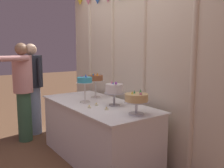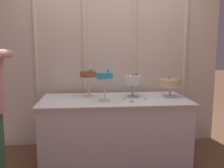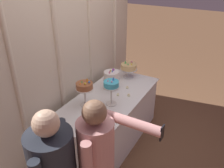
{
  "view_description": "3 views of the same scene",
  "coord_description": "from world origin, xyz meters",
  "px_view_note": "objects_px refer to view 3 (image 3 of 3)",
  "views": [
    {
      "loc": [
        2.71,
        -1.59,
        1.5
      ],
      "look_at": [
        0.16,
        0.23,
        1.04
      ],
      "focal_mm": 39.24,
      "sensor_mm": 36.0,
      "label": 1
    },
    {
      "loc": [
        -0.3,
        -2.8,
        1.4
      ],
      "look_at": [
        -0.03,
        0.09,
        0.97
      ],
      "focal_mm": 38.12,
      "sensor_mm": 36.0,
      "label": 2
    },
    {
      "loc": [
        -2.46,
        -1.34,
        2.5
      ],
      "look_at": [
        -0.05,
        0.02,
        1.04
      ],
      "focal_mm": 37.73,
      "sensor_mm": 36.0,
      "label": 3
    }
  ],
  "objects_px": {
    "tealight_near_right": "(127,88)",
    "cake_display_midleft": "(111,86)",
    "tealight_near_left": "(129,95)",
    "tealight_far_left": "(118,95)",
    "cake_display_rightmost": "(129,67)",
    "cake_display_leftmost": "(85,87)",
    "cake_display_midright": "(111,76)",
    "cake_table": "(109,120)"
  },
  "relations": [
    {
      "from": "cake_display_rightmost",
      "to": "tealight_far_left",
      "type": "xyz_separation_m",
      "value": [
        -0.62,
        -0.13,
        -0.16
      ]
    },
    {
      "from": "cake_table",
      "to": "cake_display_midleft",
      "type": "xyz_separation_m",
      "value": [
        -0.13,
        -0.11,
        0.67
      ]
    },
    {
      "from": "cake_display_midright",
      "to": "cake_display_rightmost",
      "type": "distance_m",
      "value": 0.49
    },
    {
      "from": "tealight_near_right",
      "to": "cake_display_rightmost",
      "type": "bearing_deg",
      "value": 23.62
    },
    {
      "from": "cake_display_leftmost",
      "to": "cake_display_midleft",
      "type": "distance_m",
      "value": 0.34
    },
    {
      "from": "tealight_far_left",
      "to": "tealight_near_right",
      "type": "height_order",
      "value": "same"
    },
    {
      "from": "cake_table",
      "to": "tealight_near_right",
      "type": "xyz_separation_m",
      "value": [
        0.37,
        -0.11,
        0.4
      ]
    },
    {
      "from": "cake_display_leftmost",
      "to": "tealight_far_left",
      "type": "height_order",
      "value": "cake_display_leftmost"
    },
    {
      "from": "tealight_near_right",
      "to": "cake_display_midright",
      "type": "bearing_deg",
      "value": 121.95
    },
    {
      "from": "cake_display_midright",
      "to": "tealight_far_left",
      "type": "height_order",
      "value": "cake_display_midright"
    },
    {
      "from": "tealight_far_left",
      "to": "tealight_near_left",
      "type": "height_order",
      "value": "tealight_near_left"
    },
    {
      "from": "tealight_far_left",
      "to": "tealight_near_right",
      "type": "xyz_separation_m",
      "value": [
        0.26,
        -0.02,
        -0.0
      ]
    },
    {
      "from": "cake_table",
      "to": "cake_display_leftmost",
      "type": "relative_size",
      "value": 4.8
    },
    {
      "from": "cake_display_leftmost",
      "to": "tealight_near_left",
      "type": "relative_size",
      "value": 8.13
    },
    {
      "from": "cake_display_leftmost",
      "to": "cake_display_midright",
      "type": "relative_size",
      "value": 1.18
    },
    {
      "from": "tealight_near_right",
      "to": "cake_display_midleft",
      "type": "bearing_deg",
      "value": -179.22
    },
    {
      "from": "tealight_near_left",
      "to": "tealight_far_left",
      "type": "bearing_deg",
      "value": 113.92
    },
    {
      "from": "cake_display_leftmost",
      "to": "tealight_near_left",
      "type": "distance_m",
      "value": 0.69
    },
    {
      "from": "cake_display_rightmost",
      "to": "tealight_far_left",
      "type": "height_order",
      "value": "cake_display_rightmost"
    },
    {
      "from": "cake_display_rightmost",
      "to": "tealight_near_left",
      "type": "distance_m",
      "value": 0.64
    },
    {
      "from": "cake_display_midright",
      "to": "tealight_far_left",
      "type": "xyz_separation_m",
      "value": [
        -0.13,
        -0.18,
        -0.2
      ]
    },
    {
      "from": "cake_display_midright",
      "to": "tealight_near_left",
      "type": "height_order",
      "value": "cake_display_midright"
    },
    {
      "from": "cake_table",
      "to": "tealight_far_left",
      "type": "height_order",
      "value": "tealight_far_left"
    },
    {
      "from": "cake_table",
      "to": "cake_display_midleft",
      "type": "height_order",
      "value": "cake_display_midleft"
    },
    {
      "from": "cake_display_rightmost",
      "to": "tealight_near_left",
      "type": "relative_size",
      "value": 5.99
    },
    {
      "from": "cake_display_midright",
      "to": "cake_display_rightmost",
      "type": "xyz_separation_m",
      "value": [
        0.48,
        -0.05,
        -0.03
      ]
    },
    {
      "from": "cake_display_midleft",
      "to": "cake_display_rightmost",
      "type": "distance_m",
      "value": 0.88
    },
    {
      "from": "cake_display_leftmost",
      "to": "tealight_near_right",
      "type": "relative_size",
      "value": 7.8
    },
    {
      "from": "cake_display_leftmost",
      "to": "tealight_near_right",
      "type": "xyz_separation_m",
      "value": [
        0.7,
        -0.28,
        -0.26
      ]
    },
    {
      "from": "cake_display_leftmost",
      "to": "cake_display_midright",
      "type": "bearing_deg",
      "value": -7.32
    },
    {
      "from": "tealight_near_left",
      "to": "tealight_near_right",
      "type": "relative_size",
      "value": 0.96
    },
    {
      "from": "tealight_far_left",
      "to": "tealight_near_left",
      "type": "xyz_separation_m",
      "value": [
        0.06,
        -0.14,
        0.0
      ]
    },
    {
      "from": "tealight_near_right",
      "to": "cake_display_leftmost",
      "type": "bearing_deg",
      "value": 158.22
    },
    {
      "from": "cake_display_midleft",
      "to": "cake_display_rightmost",
      "type": "bearing_deg",
      "value": 10.68
    },
    {
      "from": "cake_display_midleft",
      "to": "tealight_near_left",
      "type": "xyz_separation_m",
      "value": [
        0.31,
        -0.11,
        -0.27
      ]
    },
    {
      "from": "cake_table",
      "to": "cake_display_midright",
      "type": "xyz_separation_m",
      "value": [
        0.25,
        0.1,
        0.6
      ]
    },
    {
      "from": "cake_display_midleft",
      "to": "cake_display_rightmost",
      "type": "height_order",
      "value": "cake_display_midleft"
    },
    {
      "from": "cake_display_midleft",
      "to": "tealight_near_right",
      "type": "xyz_separation_m",
      "value": [
        0.5,
        0.01,
        -0.27
      ]
    },
    {
      "from": "cake_display_leftmost",
      "to": "cake_display_rightmost",
      "type": "height_order",
      "value": "cake_display_leftmost"
    },
    {
      "from": "cake_table",
      "to": "tealight_near_left",
      "type": "distance_m",
      "value": 0.49
    },
    {
      "from": "tealight_far_left",
      "to": "tealight_near_left",
      "type": "relative_size",
      "value": 0.91
    },
    {
      "from": "tealight_near_left",
      "to": "tealight_near_right",
      "type": "distance_m",
      "value": 0.23
    }
  ]
}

